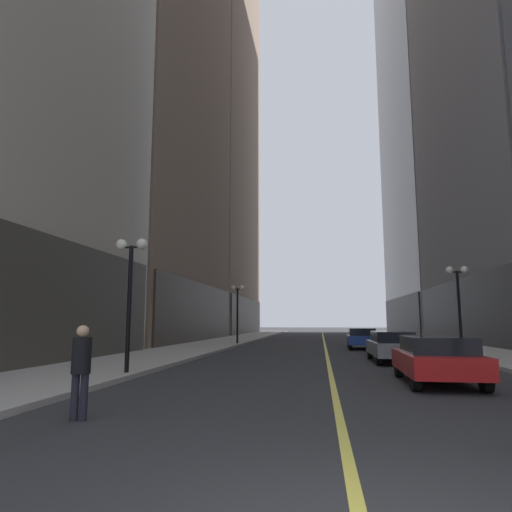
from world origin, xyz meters
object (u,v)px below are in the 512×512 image
at_px(pedestrian_in_black_coat, 81,364).
at_px(street_lamp_left_far, 237,301).
at_px(street_lamp_right_mid, 458,290).
at_px(car_red, 436,358).
at_px(car_blue, 362,338).
at_px(car_grey, 391,345).
at_px(street_lamp_left_near, 130,274).

distance_m(pedestrian_in_black_coat, street_lamp_left_far, 25.63).
xyz_separation_m(pedestrian_in_black_coat, street_lamp_right_mid, (10.99, 15.41, 2.28)).
relative_size(car_red, car_blue, 1.03).
xyz_separation_m(car_grey, street_lamp_left_far, (-9.11, 12.86, 2.54)).
xyz_separation_m(car_blue, street_lamp_right_mid, (4.09, -6.79, 2.54)).
distance_m(car_blue, pedestrian_in_black_coat, 23.25).
bearing_deg(street_lamp_left_far, car_red, -64.77).
distance_m(car_blue, street_lamp_right_mid, 8.33).
bearing_deg(street_lamp_right_mid, car_red, -109.87).
relative_size(car_grey, street_lamp_left_near, 1.03).
bearing_deg(car_red, street_lamp_left_near, 177.73).
bearing_deg(street_lamp_left_far, pedestrian_in_black_coat, -85.93).
bearing_deg(car_blue, car_red, -87.95).
height_order(car_red, street_lamp_left_near, street_lamp_left_near).
bearing_deg(street_lamp_right_mid, street_lamp_left_far, 141.85).
distance_m(pedestrian_in_black_coat, street_lamp_right_mid, 19.06).
height_order(car_blue, street_lamp_left_near, street_lamp_left_near).
bearing_deg(car_blue, street_lamp_left_far, 159.47).
distance_m(car_red, car_grey, 6.88).
bearing_deg(pedestrian_in_black_coat, car_red, 37.41).
bearing_deg(street_lamp_left_near, car_grey, 35.56).
distance_m(car_grey, car_blue, 9.61).
distance_m(pedestrian_in_black_coat, street_lamp_left_near, 6.76).
distance_m(car_red, car_blue, 16.49).
xyz_separation_m(car_blue, street_lamp_left_near, (-8.71, -16.11, 2.54)).
xyz_separation_m(car_grey, pedestrian_in_black_coat, (-7.30, -12.61, 0.25)).
xyz_separation_m(car_grey, car_blue, (-0.40, 9.60, -0.00)).
bearing_deg(pedestrian_in_black_coat, street_lamp_left_far, 94.07).
bearing_deg(street_lamp_right_mid, car_grey, -142.78).
height_order(car_grey, street_lamp_left_far, street_lamp_left_far).
relative_size(car_red, car_grey, 0.93).
xyz_separation_m(car_red, pedestrian_in_black_coat, (-7.49, -5.73, 0.25)).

